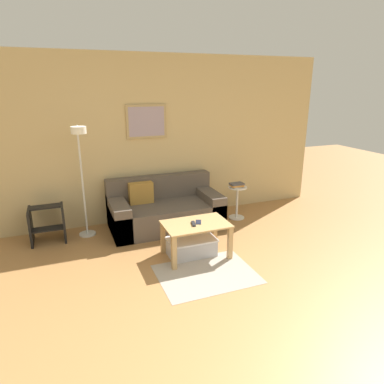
% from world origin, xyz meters
% --- Properties ---
extents(ground_plane, '(16.00, 16.00, 0.00)m').
position_xyz_m(ground_plane, '(0.00, 0.00, 0.00)').
color(ground_plane, '#A87542').
extents(wall_back, '(5.60, 0.09, 2.55)m').
position_xyz_m(wall_back, '(-0.00, 3.51, 1.28)').
color(wall_back, tan).
rests_on(wall_back, ground_plane).
extents(area_rug, '(1.11, 0.84, 0.01)m').
position_xyz_m(area_rug, '(-0.07, 1.52, 0.00)').
color(area_rug, '#A39989').
rests_on(area_rug, ground_plane).
extents(couch, '(1.66, 0.86, 0.74)m').
position_xyz_m(couch, '(-0.10, 3.06, 0.26)').
color(couch, brown).
rests_on(couch, ground_plane).
extents(coffee_table, '(0.81, 0.53, 0.44)m').
position_xyz_m(coffee_table, '(-0.01, 1.99, 0.35)').
color(coffee_table, tan).
rests_on(coffee_table, ground_plane).
extents(storage_bin, '(0.61, 0.37, 0.23)m').
position_xyz_m(storage_bin, '(-0.05, 2.03, 0.11)').
color(storage_bin, '#B2B2B7').
rests_on(storage_bin, ground_plane).
extents(floor_lamp, '(0.24, 0.49, 1.60)m').
position_xyz_m(floor_lamp, '(-1.25, 3.01, 1.10)').
color(floor_lamp, silver).
rests_on(floor_lamp, ground_plane).
extents(side_table, '(0.30, 0.30, 0.53)m').
position_xyz_m(side_table, '(1.10, 2.95, 0.32)').
color(side_table, silver).
rests_on(side_table, ground_plane).
extents(book_stack, '(0.23, 0.21, 0.06)m').
position_xyz_m(book_stack, '(1.09, 2.96, 0.56)').
color(book_stack, silver).
rests_on(book_stack, side_table).
extents(remote_control, '(0.07, 0.16, 0.02)m').
position_xyz_m(remote_control, '(-0.05, 1.97, 0.45)').
color(remote_control, '#232328').
rests_on(remote_control, coffee_table).
extents(cell_phone, '(0.12, 0.15, 0.01)m').
position_xyz_m(cell_phone, '(0.03, 2.01, 0.45)').
color(cell_phone, '#1E2338').
rests_on(cell_phone, coffee_table).
extents(step_stool, '(0.46, 0.39, 0.49)m').
position_xyz_m(step_stool, '(-1.76, 3.15, 0.27)').
color(step_stool, black).
rests_on(step_stool, ground_plane).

